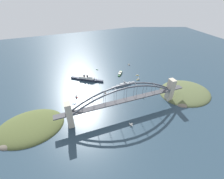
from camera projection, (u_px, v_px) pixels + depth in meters
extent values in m
plane|color=#283D4C|center=(124.00, 111.00, 353.51)|extent=(1400.00, 1400.00, 0.00)
cube|color=#BCB29E|center=(69.00, 115.00, 302.16)|extent=(12.14, 16.20, 58.12)
cube|color=#BCB29E|center=(170.00, 90.00, 371.43)|extent=(12.14, 16.20, 58.12)
cube|color=#47474C|center=(125.00, 100.00, 335.30)|extent=(226.88, 13.02, 2.40)
cube|color=#47474C|center=(60.00, 116.00, 295.43)|extent=(24.00, 13.02, 2.40)
cube|color=#47474C|center=(177.00, 88.00, 375.18)|extent=(24.00, 13.02, 2.40)
cube|color=#4C515B|center=(77.00, 112.00, 296.64)|extent=(24.88, 1.80, 16.01)
cube|color=#4C515B|center=(88.00, 104.00, 296.62)|extent=(24.59, 1.80, 13.22)
cube|color=#4C515B|center=(99.00, 98.00, 298.30)|extent=(24.26, 1.80, 10.40)
cube|color=#4C515B|center=(111.00, 93.00, 301.67)|extent=(23.89, 1.80, 7.55)
cube|color=#4C515B|center=(122.00, 89.00, 306.73)|extent=(23.50, 1.80, 4.66)
cube|color=#4C515B|center=(132.00, 87.00, 313.48)|extent=(23.50, 1.80, 4.66)
cube|color=#4C515B|center=(142.00, 86.00, 321.92)|extent=(23.89, 1.80, 7.55)
cube|color=#4C515B|center=(151.00, 86.00, 332.06)|extent=(24.26, 1.80, 10.40)
cube|color=#4C515B|center=(160.00, 87.00, 343.88)|extent=(24.59, 1.80, 13.22)
cube|color=#4C515B|center=(167.00, 89.00, 357.40)|extent=(24.88, 1.80, 16.01)
cube|color=#4C515B|center=(76.00, 108.00, 305.60)|extent=(24.88, 1.80, 16.01)
cube|color=#4C515B|center=(87.00, 101.00, 305.58)|extent=(24.59, 1.80, 13.22)
cube|color=#4C515B|center=(98.00, 94.00, 307.26)|extent=(24.26, 1.80, 10.40)
cube|color=#4C515B|center=(109.00, 90.00, 310.63)|extent=(23.89, 1.80, 7.55)
cube|color=#4C515B|center=(119.00, 86.00, 315.69)|extent=(23.50, 1.80, 4.66)
cube|color=#4C515B|center=(130.00, 84.00, 322.44)|extent=(23.50, 1.80, 4.66)
cube|color=#4C515B|center=(139.00, 83.00, 330.89)|extent=(23.89, 1.80, 7.55)
cube|color=#4C515B|center=(148.00, 83.00, 341.02)|extent=(24.26, 1.80, 10.40)
cube|color=#4C515B|center=(157.00, 85.00, 352.85)|extent=(24.59, 1.80, 13.22)
cube|color=#4C515B|center=(164.00, 87.00, 366.36)|extent=(24.88, 1.80, 16.01)
cube|color=#4C515B|center=(71.00, 114.00, 301.55)|extent=(1.40, 11.71, 1.40)
cube|color=#4C515B|center=(93.00, 99.00, 301.52)|extent=(1.40, 11.71, 1.40)
cube|color=#4C515B|center=(115.00, 89.00, 308.26)|extent=(1.40, 11.71, 1.40)
cube|color=#4C515B|center=(136.00, 85.00, 321.76)|extent=(1.40, 11.71, 1.40)
cube|color=#4C515B|center=(154.00, 85.00, 342.03)|extent=(1.40, 11.71, 1.40)
cube|color=#4C515B|center=(169.00, 89.00, 369.06)|extent=(1.40, 11.71, 1.40)
cylinder|color=#4C515B|center=(83.00, 110.00, 299.67)|extent=(0.56, 0.56, 12.03)
cylinder|color=#4C515B|center=(81.00, 106.00, 308.63)|extent=(0.56, 0.56, 12.03)
cylinder|color=#4C515B|center=(94.00, 105.00, 303.46)|extent=(0.56, 0.56, 22.32)
cylinder|color=#4C515B|center=(93.00, 102.00, 312.42)|extent=(0.56, 0.56, 22.32)
cylinder|color=#4C515B|center=(105.00, 101.00, 308.10)|extent=(0.56, 0.56, 29.67)
cylinder|color=#4C515B|center=(103.00, 98.00, 317.06)|extent=(0.56, 0.56, 29.67)
cylinder|color=#4C515B|center=(116.00, 98.00, 313.58)|extent=(0.56, 0.56, 34.08)
cylinder|color=#4C515B|center=(114.00, 94.00, 322.54)|extent=(0.56, 0.56, 34.08)
cylinder|color=#4C515B|center=(127.00, 95.00, 319.91)|extent=(0.56, 0.56, 35.55)
cylinder|color=#4C515B|center=(124.00, 92.00, 328.87)|extent=(0.56, 0.56, 35.55)
cylinder|color=#4C515B|center=(137.00, 93.00, 327.08)|extent=(0.56, 0.56, 34.08)
cylinder|color=#4C515B|center=(134.00, 90.00, 336.04)|extent=(0.56, 0.56, 34.08)
cylinder|color=#4C515B|center=(146.00, 91.00, 335.10)|extent=(0.56, 0.56, 29.67)
cylinder|color=#4C515B|center=(143.00, 88.00, 344.06)|extent=(0.56, 0.56, 29.67)
cylinder|color=#4C515B|center=(155.00, 90.00, 343.97)|extent=(0.56, 0.56, 22.32)
cylinder|color=#4C515B|center=(152.00, 88.00, 352.93)|extent=(0.56, 0.56, 22.32)
cylinder|color=#4C515B|center=(163.00, 90.00, 353.68)|extent=(0.56, 0.56, 12.03)
cylinder|color=#4C515B|center=(160.00, 88.00, 362.64)|extent=(0.56, 0.56, 12.03)
ellipsoid|color=#4C562D|center=(31.00, 127.00, 314.43)|extent=(132.69, 102.37, 22.49)
ellipsoid|color=#756B5B|center=(12.00, 143.00, 284.24)|extent=(46.44, 30.71, 12.37)
ellipsoid|color=#515B38|center=(185.00, 93.00, 411.77)|extent=(137.29, 117.90, 19.38)
ellipsoid|color=#756B5B|center=(184.00, 103.00, 378.01)|extent=(48.05, 35.37, 10.66)
cube|color=#1E2333|center=(87.00, 79.00, 461.36)|extent=(55.69, 42.56, 5.74)
cube|color=#1E2333|center=(100.00, 81.00, 453.91)|extent=(19.91, 16.18, 5.74)
cube|color=#1E2333|center=(75.00, 78.00, 468.81)|extent=(20.59, 17.19, 5.74)
cube|color=white|center=(87.00, 78.00, 457.88)|extent=(42.39, 32.84, 6.35)
cube|color=white|center=(91.00, 77.00, 452.83)|extent=(12.82, 12.40, 3.20)
cylinder|color=black|center=(87.00, 76.00, 453.85)|extent=(4.99, 4.99, 6.20)
cylinder|color=black|center=(84.00, 76.00, 455.74)|extent=(4.99, 4.99, 6.20)
cylinder|color=tan|center=(99.00, 79.00, 449.85)|extent=(0.50, 0.50, 10.00)
cube|color=gray|center=(123.00, 85.00, 438.70)|extent=(44.33, 9.85, 4.32)
cube|color=gray|center=(114.00, 87.00, 428.51)|extent=(14.84, 4.04, 4.32)
cube|color=gray|center=(132.00, 82.00, 448.89)|extent=(14.88, 4.62, 4.32)
cube|color=gray|center=(123.00, 84.00, 436.46)|extent=(22.32, 6.87, 3.44)
cylinder|color=gray|center=(117.00, 86.00, 429.82)|extent=(4.55, 4.55, 2.20)
cylinder|color=gray|center=(130.00, 82.00, 443.83)|extent=(4.55, 4.55, 2.20)
cylinder|color=gray|center=(123.00, 82.00, 432.60)|extent=(0.60, 0.60, 10.00)
cylinder|color=#4C4C51|center=(125.00, 82.00, 435.74)|extent=(3.58, 3.58, 4.40)
cube|color=#23512D|center=(120.00, 74.00, 493.53)|extent=(19.85, 22.81, 2.83)
cube|color=#23512D|center=(119.00, 76.00, 482.04)|extent=(9.21, 9.48, 2.83)
cube|color=#23512D|center=(121.00, 71.00, 505.02)|extent=(10.21, 10.19, 2.83)
cube|color=beige|center=(120.00, 73.00, 491.94)|extent=(17.72, 20.57, 2.70)
cylinder|color=black|center=(120.00, 72.00, 490.47)|extent=(3.50, 3.50, 2.40)
cylinder|color=#B7B7B2|center=(132.00, 125.00, 317.71)|extent=(6.19, 2.90, 0.90)
cylinder|color=#B7B7B2|center=(130.00, 125.00, 319.71)|extent=(6.19, 2.90, 0.90)
cylinder|color=black|center=(132.00, 125.00, 317.14)|extent=(0.14, 0.14, 1.06)
cylinder|color=black|center=(130.00, 124.00, 319.15)|extent=(0.14, 0.14, 1.06)
ellipsoid|color=beige|center=(131.00, 124.00, 317.44)|extent=(7.97, 3.91, 1.37)
cylinder|color=black|center=(130.00, 125.00, 315.56)|extent=(1.18, 1.49, 1.30)
cube|color=beige|center=(131.00, 124.00, 316.59)|extent=(4.79, 9.71, 0.20)
cube|color=beige|center=(132.00, 123.00, 319.20)|extent=(2.25, 3.84, 0.12)
cube|color=black|center=(132.00, 123.00, 318.46)|extent=(1.08, 0.47, 1.50)
cube|color=black|center=(111.00, 104.00, 374.28)|extent=(6.53, 7.08, 0.85)
cube|color=black|center=(113.00, 104.00, 372.46)|extent=(2.46, 2.59, 0.85)
cube|color=black|center=(110.00, 103.00, 376.10)|extent=(2.68, 2.76, 0.85)
cylinder|color=tan|center=(112.00, 102.00, 370.91)|extent=(0.16, 0.16, 10.08)
cone|color=silver|center=(111.00, 102.00, 371.99)|extent=(8.44, 8.44, 8.07)
cube|color=silver|center=(143.00, 97.00, 394.02)|extent=(5.05, 2.40, 0.92)
cube|color=silver|center=(144.00, 97.00, 395.20)|extent=(1.70, 1.03, 0.92)
cube|color=silver|center=(142.00, 98.00, 392.85)|extent=(1.72, 1.20, 0.92)
cylinder|color=tan|center=(143.00, 96.00, 391.57)|extent=(0.16, 0.16, 8.12)
cone|color=silver|center=(143.00, 96.00, 391.29)|extent=(4.88, 4.88, 6.50)
cube|color=gold|center=(138.00, 80.00, 465.14)|extent=(6.34, 3.20, 1.09)
cube|color=gold|center=(137.00, 80.00, 463.86)|extent=(2.12, 1.43, 1.09)
cube|color=gold|center=(139.00, 79.00, 466.41)|extent=(2.13, 1.70, 1.09)
cylinder|color=tan|center=(138.00, 78.00, 462.06)|extent=(0.16, 0.16, 9.05)
cone|color=silver|center=(139.00, 78.00, 462.88)|extent=(5.87, 5.87, 7.24)
cube|color=#2D6B3D|center=(97.00, 70.00, 517.59)|extent=(4.63, 4.88, 1.15)
cube|color=#2D6B3D|center=(98.00, 70.00, 516.35)|extent=(1.83, 1.88, 1.15)
cube|color=#2D6B3D|center=(96.00, 69.00, 518.83)|extent=(1.98, 2.02, 1.15)
cube|color=beige|center=(97.00, 69.00, 517.12)|extent=(2.72, 2.80, 1.29)
cube|color=#B2231E|center=(77.00, 97.00, 394.49)|extent=(6.07, 6.61, 1.08)
cube|color=#B2231E|center=(78.00, 98.00, 392.76)|extent=(2.28, 2.41, 1.08)
cube|color=#B2231E|center=(76.00, 97.00, 396.22)|extent=(2.47, 2.56, 1.08)
cylinder|color=tan|center=(77.00, 96.00, 390.92)|extent=(0.16, 0.16, 10.60)
cone|color=white|center=(76.00, 95.00, 391.98)|extent=(8.02, 8.02, 8.48)
cube|color=#234C8C|center=(74.00, 104.00, 373.76)|extent=(7.69, 5.07, 0.80)
cube|color=#234C8C|center=(72.00, 104.00, 373.55)|extent=(2.76, 2.32, 0.80)
cube|color=#234C8C|center=(76.00, 104.00, 373.97)|extent=(2.86, 2.64, 0.80)
cube|color=beige|center=(75.00, 103.00, 373.25)|extent=(4.12, 3.41, 1.12)
cube|color=#2D6B3D|center=(74.00, 113.00, 347.38)|extent=(5.17, 7.50, 0.94)
cube|color=#2D6B3D|center=(74.00, 112.00, 351.24)|extent=(2.22, 2.72, 0.94)
cube|color=#2D6B3D|center=(73.00, 115.00, 343.52)|extent=(2.48, 2.83, 0.94)
cube|color=beige|center=(74.00, 113.00, 346.12)|extent=(3.28, 4.06, 0.93)
cube|color=brown|center=(105.00, 93.00, 410.64)|extent=(3.55, 5.39, 1.07)
cube|color=brown|center=(106.00, 93.00, 408.40)|extent=(1.46, 1.86, 1.07)
cube|color=brown|center=(104.00, 92.00, 412.88)|extent=(1.68, 1.92, 1.07)
cylinder|color=tan|center=(105.00, 91.00, 407.52)|extent=(0.16, 0.16, 8.80)
cone|color=white|center=(105.00, 91.00, 408.75)|extent=(5.47, 5.47, 7.04)
cube|color=gold|center=(137.00, 75.00, 486.61)|extent=(6.52, 4.73, 0.94)
cube|color=gold|center=(139.00, 75.00, 486.42)|extent=(2.39, 2.06, 0.94)
cube|color=gold|center=(136.00, 75.00, 486.80)|extent=(2.50, 2.31, 0.94)
cube|color=beige|center=(137.00, 75.00, 485.99)|extent=(3.57, 3.04, 1.34)
cube|color=brown|center=(129.00, 65.00, 547.14)|extent=(4.36, 5.51, 1.05)
cube|color=brown|center=(128.00, 65.00, 548.92)|extent=(1.66, 1.95, 1.05)
cube|color=brown|center=(130.00, 65.00, 545.35)|extent=(1.81, 2.05, 1.05)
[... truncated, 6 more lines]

